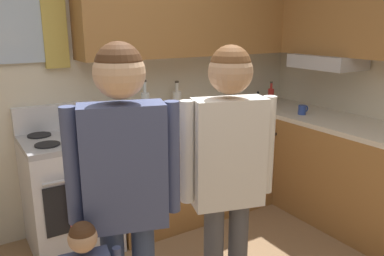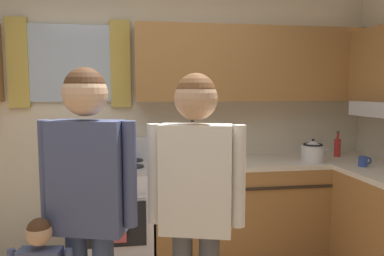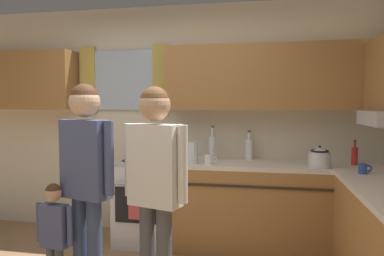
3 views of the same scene
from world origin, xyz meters
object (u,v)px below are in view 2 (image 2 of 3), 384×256
at_px(adult_in_plaid, 196,191).
at_px(stovetop_kettle, 313,151).
at_px(bottle_tall_clear, 192,145).
at_px(bottle_milk_white, 230,145).
at_px(mug_ceramic_white, 197,161).
at_px(adult_holding_child, 88,189).
at_px(bottle_sauce_red, 337,147).
at_px(mug_cobalt_blue, 364,161).
at_px(stove_oven, 116,213).
at_px(water_pitcher, 176,154).

bearing_deg(adult_in_plaid, stovetop_kettle, 43.49).
relative_size(bottle_tall_clear, bottle_milk_white, 1.17).
bearing_deg(mug_ceramic_white, adult_holding_child, -124.35).
distance_m(bottle_sauce_red, adult_holding_child, 2.54).
distance_m(mug_cobalt_blue, adult_holding_child, 2.29).
bearing_deg(adult_holding_child, stove_oven, 87.28).
distance_m(bottle_tall_clear, bottle_milk_white, 0.40).
distance_m(bottle_tall_clear, adult_holding_child, 1.54).
relative_size(mug_ceramic_white, water_pitcher, 0.57).
relative_size(mug_cobalt_blue, water_pitcher, 0.52).
height_order(stovetop_kettle, water_pitcher, water_pitcher).
bearing_deg(adult_holding_child, bottle_tall_clear, 61.03).
xyz_separation_m(mug_ceramic_white, adult_holding_child, (-0.75, -1.10, 0.09)).
bearing_deg(mug_cobalt_blue, bottle_sauce_red, 85.58).
distance_m(bottle_tall_clear, mug_cobalt_blue, 1.45).
xyz_separation_m(bottle_milk_white, adult_holding_child, (-1.13, -1.48, 0.02)).
bearing_deg(water_pitcher, bottle_milk_white, 33.94).
height_order(mug_ceramic_white, adult_in_plaid, adult_in_plaid).
bearing_deg(bottle_tall_clear, bottle_milk_white, 19.06).
bearing_deg(mug_cobalt_blue, mug_ceramic_white, 170.89).
bearing_deg(adult_in_plaid, bottle_sauce_red, 40.84).
xyz_separation_m(stovetop_kettle, water_pitcher, (-1.23, -0.03, 0.02)).
height_order(bottle_milk_white, mug_cobalt_blue, bottle_milk_white).
bearing_deg(stove_oven, bottle_milk_white, 9.80).
xyz_separation_m(bottle_tall_clear, water_pitcher, (-0.18, -0.24, -0.03)).
relative_size(mug_cobalt_blue, stovetop_kettle, 0.42).
bearing_deg(bottle_tall_clear, stovetop_kettle, -11.29).
xyz_separation_m(bottle_sauce_red, adult_holding_child, (-2.15, -1.34, 0.04)).
xyz_separation_m(bottle_milk_white, adult_in_plaid, (-0.58, -1.53, -0.00)).
bearing_deg(adult_holding_child, bottle_milk_white, 52.72).
height_order(stove_oven, bottle_milk_white, bottle_milk_white).
distance_m(bottle_sauce_red, adult_in_plaid, 2.13).
relative_size(bottle_sauce_red, mug_cobalt_blue, 2.14).
relative_size(bottle_milk_white, stovetop_kettle, 1.14).
bearing_deg(stovetop_kettle, water_pitcher, -178.44).
height_order(bottle_tall_clear, bottle_sauce_red, bottle_tall_clear).
bearing_deg(stovetop_kettle, adult_holding_child, -147.67).
xyz_separation_m(stove_oven, bottle_tall_clear, (0.68, 0.05, 0.57)).
xyz_separation_m(bottle_tall_clear, stovetop_kettle, (1.05, -0.21, -0.05)).
distance_m(stove_oven, water_pitcher, 0.77).
bearing_deg(water_pitcher, stovetop_kettle, 1.56).
relative_size(mug_cobalt_blue, adult_holding_child, 0.07).
height_order(bottle_tall_clear, stovetop_kettle, bottle_tall_clear).
xyz_separation_m(stove_oven, stovetop_kettle, (1.74, -0.16, 0.53)).
bearing_deg(water_pitcher, mug_ceramic_white, -2.31).
bearing_deg(bottle_sauce_red, stovetop_kettle, -150.49).
relative_size(bottle_sauce_red, bottle_milk_white, 0.78).
relative_size(bottle_tall_clear, adult_holding_child, 0.22).
xyz_separation_m(bottle_tall_clear, mug_cobalt_blue, (1.37, -0.47, -0.10)).
relative_size(bottle_milk_white, water_pitcher, 1.42).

